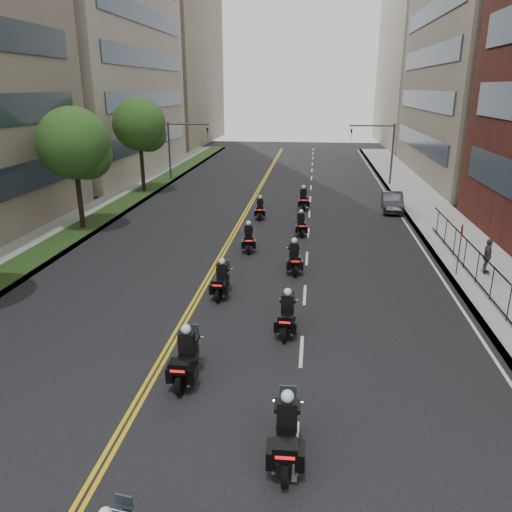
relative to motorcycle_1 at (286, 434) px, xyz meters
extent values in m
cube|color=gray|center=(9.03, 20.38, -0.66)|extent=(4.00, 90.00, 0.15)
cube|color=gray|center=(-14.97, 20.38, -0.66)|extent=(4.00, 90.00, 0.15)
cube|color=#1B3513|center=(-14.17, 20.38, -0.57)|extent=(2.00, 90.00, 0.04)
cube|color=#333F4C|center=(10.98, 43.38, 2.76)|extent=(0.12, 24.08, 1.80)
cube|color=#333F4C|center=(10.98, 43.38, 6.76)|extent=(0.12, 24.08, 1.80)
cube|color=#333F4C|center=(10.98, 43.38, 10.76)|extent=(0.12, 24.08, 1.80)
cube|color=#333F4C|center=(10.98, 43.38, 14.76)|extent=(0.12, 24.08, 1.80)
cube|color=#AE9F8C|center=(18.53, 73.38, 12.26)|extent=(15.00, 28.00, 26.00)
cube|color=#AE9F8C|center=(-24.97, 43.38, 16.26)|extent=(16.00, 28.00, 34.00)
cube|color=#333F4C|center=(-16.92, 43.38, 2.76)|extent=(0.12, 24.08, 1.80)
cube|color=#333F4C|center=(-16.92, 43.38, 6.76)|extent=(0.12, 24.08, 1.80)
cube|color=#333F4C|center=(-16.92, 43.38, 10.76)|extent=(0.12, 24.08, 1.80)
cube|color=#333F4C|center=(-16.92, 43.38, 14.76)|extent=(0.12, 24.08, 1.80)
cube|color=#7E755C|center=(-24.97, 73.38, 12.26)|extent=(16.00, 28.00, 26.00)
cylinder|color=black|center=(-14.17, 19.38, 1.82)|extent=(0.32, 0.32, 5.11)
sphere|color=#214E1A|center=(-14.17, 19.38, 4.74)|extent=(4.40, 4.40, 4.40)
sphere|color=#214E1A|center=(-13.57, 19.78, 4.01)|extent=(3.08, 3.08, 3.08)
cylinder|color=black|center=(-14.17, 31.38, 1.96)|extent=(0.32, 0.32, 5.39)
sphere|color=#214E1A|center=(-14.17, 31.38, 5.04)|extent=(4.40, 4.40, 4.40)
sphere|color=#214E1A|center=(-13.57, 31.78, 4.27)|extent=(3.08, 3.08, 3.08)
cylinder|color=#3F3F44|center=(7.53, 37.38, 2.06)|extent=(0.18, 0.18, 5.60)
cylinder|color=#3F3F44|center=(5.53, 37.38, 4.66)|extent=(4.00, 0.14, 0.14)
imported|color=black|center=(3.73, 37.38, 3.86)|extent=(0.16, 0.20, 1.00)
cylinder|color=#3F3F44|center=(-13.47, 37.38, 2.06)|extent=(0.18, 0.18, 5.60)
cylinder|color=#3F3F44|center=(-11.47, 37.38, 4.66)|extent=(4.00, 0.14, 0.14)
imported|color=black|center=(-9.67, 37.38, 3.86)|extent=(0.16, 0.20, 1.00)
cylinder|color=black|center=(0.02, -0.80, -0.36)|extent=(0.17, 0.76, 0.76)
cylinder|color=black|center=(-0.02, 0.98, -0.36)|extent=(0.17, 0.76, 0.76)
cube|color=black|center=(0.00, 0.09, -0.05)|extent=(0.50, 1.51, 0.44)
cube|color=silver|center=(0.00, 0.15, -0.31)|extent=(0.44, 0.62, 0.33)
cube|color=black|center=(0.02, -0.80, 0.22)|extent=(0.59, 0.48, 0.36)
cube|color=red|center=(0.02, -1.03, 0.19)|extent=(0.45, 0.04, 0.08)
cube|color=black|center=(0.00, 0.15, 0.51)|extent=(0.50, 0.32, 0.69)
sphere|color=white|center=(0.00, 0.16, 0.97)|extent=(0.32, 0.32, 0.32)
cylinder|color=black|center=(-3.29, 2.41, -0.37)|extent=(0.15, 0.74, 0.74)
cylinder|color=black|center=(-3.29, 4.16, -0.37)|extent=(0.15, 0.74, 0.74)
cube|color=black|center=(-3.29, 3.28, -0.06)|extent=(0.46, 1.48, 0.44)
cube|color=silver|center=(-3.29, 3.34, -0.31)|extent=(0.42, 0.60, 0.33)
cube|color=black|center=(-3.29, 2.41, 0.20)|extent=(0.57, 0.46, 0.35)
cube|color=red|center=(-3.29, 2.18, 0.18)|extent=(0.44, 0.03, 0.08)
cube|color=black|center=(-3.29, 3.34, 0.48)|extent=(0.48, 0.31, 0.68)
sphere|color=white|center=(-3.29, 3.35, 0.94)|extent=(0.32, 0.32, 0.32)
cylinder|color=black|center=(-0.39, 6.03, -0.39)|extent=(0.16, 0.70, 0.69)
cylinder|color=black|center=(-0.35, 7.66, -0.39)|extent=(0.16, 0.70, 0.69)
cube|color=black|center=(-0.37, 6.85, -0.11)|extent=(0.47, 1.39, 0.41)
cube|color=silver|center=(-0.37, 6.90, -0.34)|extent=(0.40, 0.57, 0.31)
cube|color=black|center=(-0.39, 6.03, 0.14)|extent=(0.54, 0.44, 0.33)
cube|color=red|center=(-0.40, 5.82, 0.12)|extent=(0.41, 0.04, 0.07)
cube|color=black|center=(-0.37, 6.90, 0.40)|extent=(0.46, 0.30, 0.63)
sphere|color=white|center=(-0.37, 6.91, 0.83)|extent=(0.30, 0.30, 0.30)
cylinder|color=black|center=(-3.42, 9.19, -0.40)|extent=(0.16, 0.69, 0.68)
cylinder|color=black|center=(-3.38, 10.79, -0.40)|extent=(0.16, 0.69, 0.68)
cube|color=black|center=(-3.40, 9.99, -0.12)|extent=(0.46, 1.36, 0.40)
cube|color=silver|center=(-3.40, 10.04, -0.35)|extent=(0.40, 0.56, 0.30)
cube|color=black|center=(-3.42, 9.19, 0.12)|extent=(0.53, 0.43, 0.32)
cube|color=red|center=(-3.43, 8.98, 0.10)|extent=(0.40, 0.04, 0.07)
cube|color=black|center=(-3.40, 10.04, 0.38)|extent=(0.45, 0.29, 0.62)
sphere|color=white|center=(-3.40, 10.05, 0.81)|extent=(0.29, 0.29, 0.29)
cylinder|color=black|center=(-0.30, 12.60, -0.40)|extent=(0.22, 0.70, 0.69)
cylinder|color=black|center=(-0.48, 14.20, -0.40)|extent=(0.22, 0.70, 0.69)
cube|color=black|center=(-0.39, 13.40, -0.11)|extent=(0.57, 1.40, 0.40)
cube|color=silver|center=(-0.40, 13.45, -0.35)|extent=(0.44, 0.59, 0.30)
cube|color=black|center=(-0.30, 12.60, 0.13)|extent=(0.57, 0.48, 0.32)
cube|color=red|center=(-0.28, 12.39, 0.11)|extent=(0.40, 0.07, 0.07)
cube|color=black|center=(-0.40, 13.45, 0.39)|extent=(0.47, 0.33, 0.63)
sphere|color=white|center=(-0.40, 13.46, 0.81)|extent=(0.29, 0.29, 0.29)
cylinder|color=black|center=(-2.96, 15.72, -0.40)|extent=(0.23, 0.69, 0.68)
cylinder|color=black|center=(-3.17, 17.30, -0.40)|extent=(0.23, 0.69, 0.68)
cube|color=black|center=(-3.07, 16.51, -0.12)|extent=(0.59, 1.39, 0.40)
cube|color=silver|center=(-3.07, 16.56, -0.35)|extent=(0.45, 0.59, 0.30)
cube|color=black|center=(-2.96, 15.72, 0.12)|extent=(0.57, 0.48, 0.32)
cube|color=red|center=(-2.94, 15.51, 0.10)|extent=(0.40, 0.08, 0.07)
cube|color=black|center=(-3.07, 16.56, 0.38)|extent=(0.47, 0.33, 0.62)
sphere|color=white|center=(-3.08, 16.57, 0.79)|extent=(0.29, 0.29, 0.29)
cylinder|color=black|center=(-0.17, 19.22, -0.42)|extent=(0.20, 0.65, 0.64)
cylinder|color=black|center=(-0.32, 20.72, -0.42)|extent=(0.20, 0.65, 0.64)
cube|color=black|center=(-0.24, 19.97, -0.16)|extent=(0.52, 1.30, 0.38)
cube|color=silver|center=(-0.25, 20.02, -0.37)|extent=(0.41, 0.55, 0.28)
cube|color=black|center=(-0.17, 19.22, 0.07)|extent=(0.53, 0.44, 0.30)
cube|color=red|center=(-0.15, 19.03, 0.05)|extent=(0.38, 0.07, 0.07)
cube|color=black|center=(-0.25, 20.02, 0.31)|extent=(0.44, 0.30, 0.58)
sphere|color=white|center=(-0.25, 20.03, 0.71)|extent=(0.27, 0.27, 0.27)
cylinder|color=black|center=(-3.15, 23.06, -0.42)|extent=(0.18, 0.66, 0.65)
cylinder|color=black|center=(-3.26, 24.58, -0.42)|extent=(0.18, 0.66, 0.65)
cube|color=black|center=(-3.21, 23.82, -0.15)|extent=(0.49, 1.31, 0.38)
cube|color=silver|center=(-3.21, 23.87, -0.37)|extent=(0.40, 0.55, 0.29)
cube|color=black|center=(-3.15, 23.06, 0.08)|extent=(0.52, 0.44, 0.31)
cube|color=red|center=(-3.14, 22.86, 0.06)|extent=(0.38, 0.06, 0.07)
cube|color=black|center=(-3.21, 23.87, 0.33)|extent=(0.44, 0.30, 0.59)
sphere|color=white|center=(-3.21, 23.88, 0.73)|extent=(0.28, 0.28, 0.28)
cylinder|color=black|center=(-0.21, 26.08, -0.38)|extent=(0.20, 0.73, 0.72)
cylinder|color=black|center=(-0.34, 27.78, -0.38)|extent=(0.20, 0.73, 0.72)
cube|color=black|center=(-0.28, 26.93, -0.08)|extent=(0.55, 1.46, 0.42)
cube|color=silver|center=(-0.28, 26.98, -0.33)|extent=(0.45, 0.61, 0.32)
cube|color=black|center=(-0.21, 26.08, 0.17)|extent=(0.58, 0.49, 0.34)
cube|color=red|center=(-0.19, 25.86, 0.15)|extent=(0.43, 0.06, 0.07)
cube|color=black|center=(-0.28, 26.98, 0.45)|extent=(0.49, 0.33, 0.66)
sphere|color=white|center=(-0.28, 26.99, 0.90)|extent=(0.31, 0.31, 0.31)
imported|color=black|center=(6.29, 27.05, -0.06)|extent=(1.72, 4.20, 1.35)
imported|color=#424048|center=(8.86, 13.71, 0.27)|extent=(0.61, 1.08, 1.73)
camera|label=1|loc=(0.42, -10.05, 7.97)|focal=35.00mm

